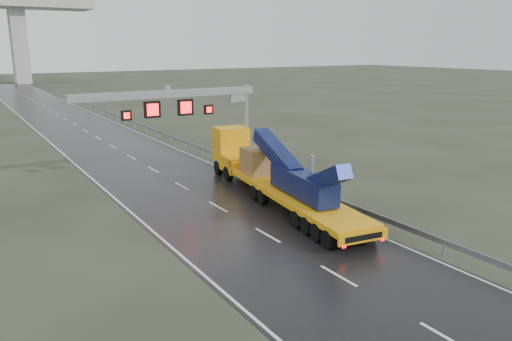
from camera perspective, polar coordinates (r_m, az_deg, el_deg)
ground at (r=25.18m, az=6.37°, el=-10.23°), size 400.00×400.00×0.00m
road at (r=60.59m, az=-17.60°, el=3.55°), size 11.00×200.00×0.02m
guardrail at (r=53.01m, az=-8.52°, el=3.40°), size 0.20×140.00×1.40m
sign_gantry at (r=39.81m, az=-7.16°, el=7.12°), size 14.90×1.20×7.42m
heavy_haul_truck at (r=35.34m, az=1.27°, el=0.06°), size 5.44×19.90×4.63m
exit_sign_pair at (r=41.17m, az=2.16°, el=1.95°), size 1.43×0.17×2.45m
striped_barrier at (r=43.40m, az=-0.11°, el=1.02°), size 0.74×0.54×1.12m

